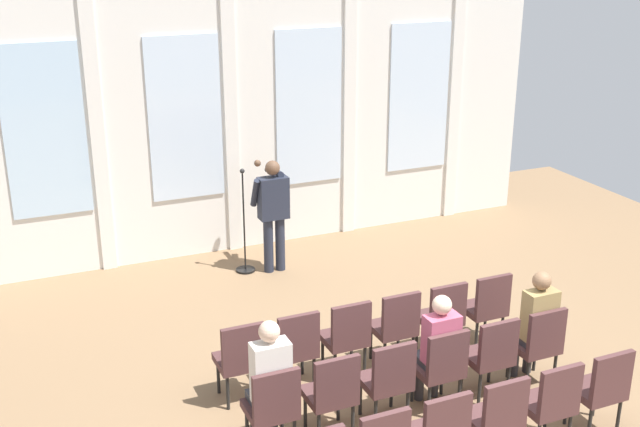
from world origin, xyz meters
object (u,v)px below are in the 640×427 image
chair_r0_c1 (295,345)px  chair_r1_c5 (539,341)px  chair_r1_c3 (441,364)px  chair_r2_c4 (551,400)px  chair_r0_c2 (347,334)px  chair_r2_c3 (497,415)px  mic_stand (245,249)px  chair_r1_c4 (491,353)px  chair_r0_c3 (396,324)px  chair_r1_c1 (332,390)px  speaker (273,208)px  chair_r0_c0 (241,356)px  chair_r2_c5 (602,386)px  chair_r0_c5 (487,304)px  chair_r0_c4 (442,314)px  audience_r1_c5 (536,321)px  audience_r1_c3 (438,345)px  audience_r1_c0 (269,379)px  chair_r1_c0 (273,405)px  chair_r1_c2 (388,377)px

chair_r0_c1 → chair_r1_c5: 2.62m
chair_r1_c3 → chair_r2_c4: (0.61, -0.97, 0.00)m
chair_r0_c2 → chair_r2_c3: (0.61, -1.93, 0.00)m
mic_stand → chair_r1_c4: 4.40m
mic_stand → chair_r1_c3: mic_stand is taller
chair_r0_c3 → chair_r1_c1: size_ratio=1.00×
chair_r1_c3 → speaker: bearing=94.6°
chair_r0_c0 → chair_r0_c1: 0.61m
chair_r2_c5 → chair_r0_c0: bearing=147.6°
chair_r0_c2 → chair_r1_c1: 1.14m
chair_r0_c2 → chair_r0_c5: size_ratio=1.00×
chair_r0_c4 → audience_r1_c5: audience_r1_c5 is taller
chair_r0_c0 → chair_r2_c4: 3.11m
chair_r1_c1 → audience_r1_c3: size_ratio=0.73×
chair_r0_c5 → audience_r1_c0: bearing=-163.7°
chair_r0_c3 → audience_r1_c0: bearing=-154.1°
chair_r0_c4 → chair_r1_c0: size_ratio=1.00×
chair_r0_c2 → audience_r1_c3: size_ratio=0.73×
chair_r0_c4 → chair_r1_c3: same height
chair_r0_c1 → chair_r1_c3: 1.56m
chair_r0_c0 → audience_r1_c5: 3.18m
chair_r0_c0 → chair_r0_c4: same height
chair_r0_c2 → chair_r1_c2: size_ratio=1.00×
audience_r1_c5 → chair_r1_c5: bearing=-90.0°
chair_r0_c0 → audience_r1_c0: size_ratio=0.68×
chair_r0_c3 → chair_r2_c4: same height
chair_r0_c1 → chair_r1_c3: bearing=-38.4°
chair_r0_c5 → chair_r2_c4: (-0.61, -1.93, 0.00)m
audience_r1_c0 → chair_r2_c5: (3.05, -1.05, -0.23)m
speaker → chair_r2_c4: bearing=-79.4°
chair_r0_c1 → chair_r0_c2: 0.61m
mic_stand → chair_r0_c3: 3.30m
chair_r1_c1 → chair_r0_c5: bearing=21.6°
chair_r0_c0 → audience_r1_c5: size_ratio=0.71×
chair_r0_c4 → audience_r1_c3: 1.09m
chair_r0_c5 → chair_r2_c3: same height
speaker → audience_r1_c5: speaker is taller
chair_r1_c0 → chair_r2_c3: size_ratio=1.00×
mic_stand → chair_r1_c2: mic_stand is taller
chair_r0_c0 → speaker: bearing=64.0°
chair_r0_c4 → chair_r1_c2: same height
chair_r1_c1 → chair_r1_c4: bearing=0.0°
chair_r0_c5 → audience_r1_c5: audience_r1_c5 is taller
chair_r0_c0 → chair_r1_c2: size_ratio=1.00×
speaker → chair_r0_c4: 3.25m
audience_r1_c0 → audience_r1_c3: (1.83, 0.00, -0.05)m
speaker → chair_r0_c4: (0.93, -3.08, -0.43)m
mic_stand → chair_r0_c0: mic_stand is taller
mic_stand → chair_r1_c0: (-1.11, -4.18, 0.20)m
chair_r1_c2 → chair_r2_c5: bearing=-27.9°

